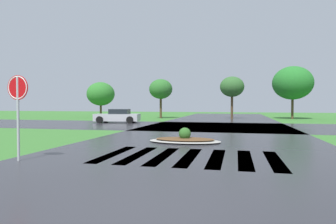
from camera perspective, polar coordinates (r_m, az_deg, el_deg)
asphalt_roadway at (r=14.30m, az=6.92°, el=-5.54°), size 11.23×80.00×0.01m
asphalt_cross_road at (r=23.43m, az=9.36°, el=-2.78°), size 90.00×10.11×0.01m
crosswalk_stripes at (r=9.95m, az=4.12°, el=-8.66°), size 5.85×3.57×0.01m
stop_sign at (r=10.22m, az=-27.05°, el=2.55°), size 0.76×0.09×2.66m
median_island at (r=13.69m, az=3.27°, el=-5.30°), size 3.33×1.83×0.68m
car_blue_compact at (r=28.24m, az=-9.71°, el=-0.83°), size 4.36×2.51×1.29m
background_treeline at (r=36.84m, az=19.66°, el=4.37°), size 45.39×5.24×6.17m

